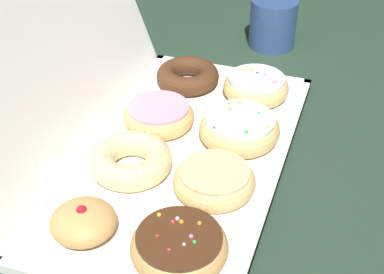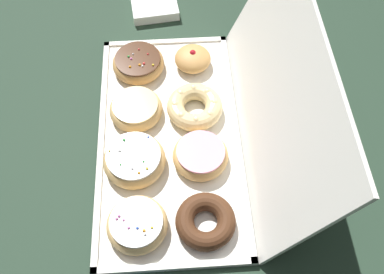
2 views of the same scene
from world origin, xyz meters
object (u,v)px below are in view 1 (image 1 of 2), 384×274
cruller_donut_5 (131,160)px  coffee_mug (273,21)px  sprinkle_donut_0 (179,246)px  sprinkle_donut_3 (256,86)px  glazed_ring_donut_1 (214,180)px  donut_box (183,157)px  jelly_filled_donut_4 (83,222)px  pink_frosted_donut_6 (159,115)px  chocolate_cake_ring_donut_7 (188,76)px  sprinkle_donut_2 (240,129)px

cruller_donut_5 → coffee_mug: bearing=-12.0°
sprinkle_donut_0 → coffee_mug: coffee_mug is taller
coffee_mug → sprinkle_donut_3: bearing=-175.0°
sprinkle_donut_0 → glazed_ring_donut_1: sprinkle_donut_0 is taller
sprinkle_donut_3 → donut_box: bearing=161.9°
jelly_filled_donut_4 → cruller_donut_5: bearing=-1.9°
sprinkle_donut_3 → jelly_filled_donut_4: size_ratio=1.35×
donut_box → pink_frosted_donut_6: 0.09m
jelly_filled_donut_4 → coffee_mug: (0.60, -0.10, 0.02)m
chocolate_cake_ring_donut_7 → pink_frosted_donut_6: bearing=179.6°
glazed_ring_donut_1 → jelly_filled_donut_4: size_ratio=1.36×
chocolate_cake_ring_donut_7 → jelly_filled_donut_4: bearing=179.7°
pink_frosted_donut_6 → coffee_mug: size_ratio=0.99×
sprinkle_donut_0 → sprinkle_donut_3: (0.38, -0.00, 0.00)m
chocolate_cake_ring_donut_7 → coffee_mug: 0.24m
cruller_donut_5 → pink_frosted_donut_6: size_ratio=1.07×
sprinkle_donut_2 → chocolate_cake_ring_donut_7: 0.18m
jelly_filled_donut_4 → cruller_donut_5: jelly_filled_donut_4 is taller
donut_box → sprinkle_donut_2: 0.10m
donut_box → sprinkle_donut_3: 0.20m
cruller_donut_5 → pink_frosted_donut_6: cruller_donut_5 is taller
glazed_ring_donut_1 → chocolate_cake_ring_donut_7: 0.28m
donut_box → jelly_filled_donut_4: bearing=162.1°
sprinkle_donut_3 → coffee_mug: size_ratio=0.99×
chocolate_cake_ring_donut_7 → coffee_mug: (0.22, -0.10, 0.02)m
cruller_donut_5 → coffee_mug: (0.47, -0.10, 0.02)m
sprinkle_donut_3 → pink_frosted_donut_6: sprinkle_donut_3 is taller
pink_frosted_donut_6 → jelly_filled_donut_4: bearing=179.8°
jelly_filled_donut_4 → sprinkle_donut_0: bearing=-88.8°
sprinkle_donut_0 → sprinkle_donut_3: size_ratio=1.05×
pink_frosted_donut_6 → chocolate_cake_ring_donut_7: pink_frosted_donut_6 is taller
donut_box → glazed_ring_donut_1: 0.09m
donut_box → coffee_mug: coffee_mug is taller
pink_frosted_donut_6 → donut_box: bearing=-134.4°
donut_box → chocolate_cake_ring_donut_7: (0.19, 0.06, 0.02)m
donut_box → chocolate_cake_ring_donut_7: size_ratio=4.94×
sprinkle_donut_2 → chocolate_cake_ring_donut_7: size_ratio=1.11×
donut_box → sprinkle_donut_3: (0.19, -0.06, 0.02)m
sprinkle_donut_2 → sprinkle_donut_0: bearing=178.5°
donut_box → sprinkle_donut_0: (-0.19, -0.06, 0.02)m
pink_frosted_donut_6 → sprinkle_donut_0: bearing=-153.6°
jelly_filled_donut_4 → chocolate_cake_ring_donut_7: (0.38, -0.00, -0.00)m
pink_frosted_donut_6 → coffee_mug: coffee_mug is taller
sprinkle_donut_0 → glazed_ring_donut_1: 0.13m
glazed_ring_donut_1 → chocolate_cake_ring_donut_7: bearing=26.4°
sprinkle_donut_2 → chocolate_cake_ring_donut_7: bearing=44.3°
donut_box → jelly_filled_donut_4: jelly_filled_donut_4 is taller
jelly_filled_donut_4 → cruller_donut_5: 0.13m
donut_box → coffee_mug: bearing=-6.0°
jelly_filled_donut_4 → glazed_ring_donut_1: bearing=-44.7°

